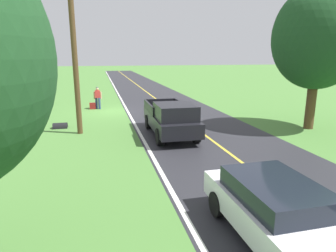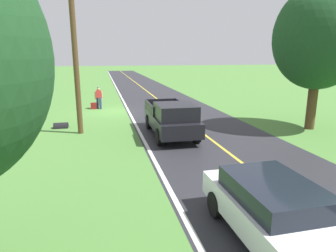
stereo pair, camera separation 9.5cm
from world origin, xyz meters
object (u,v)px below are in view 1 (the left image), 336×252
suitcase_carried (93,106)px  tree_far_side_near (318,38)px  hitchhiker_walking (98,96)px  pickup_truck_passing (171,118)px  sedan_ahead_same_lane (278,211)px  utility_pole_roadside (75,62)px

suitcase_carried → tree_far_side_near: size_ratio=0.06×
suitcase_carried → hitchhiker_walking: bearing=100.9°
suitcase_carried → pickup_truck_passing: pickup_truck_passing is taller
suitcase_carried → pickup_truck_passing: size_ratio=0.09×
suitcase_carried → sedan_ahead_same_lane: bearing=13.9°
sedan_ahead_same_lane → utility_pole_roadside: size_ratio=0.59×
suitcase_carried → utility_pole_roadside: (0.56, 7.40, 3.52)m
pickup_truck_passing → tree_far_side_near: 9.09m
utility_pole_roadside → hitchhiker_walking: bearing=-97.5°
hitchhiker_walking → tree_far_side_near: (-11.82, 9.34, 4.07)m
suitcase_carried → pickup_truck_passing: bearing=25.3°
tree_far_side_near → utility_pole_roadside: tree_far_side_near is taller
pickup_truck_passing → sedan_ahead_same_lane: 9.26m
pickup_truck_passing → sedan_ahead_same_lane: size_ratio=1.22×
hitchhiker_walking → pickup_truck_passing: 9.84m
tree_far_side_near → sedan_ahead_same_lane: bearing=48.6°
hitchhiker_walking → tree_far_side_near: 15.60m
hitchhiker_walking → suitcase_carried: 0.84m
hitchhiker_walking → suitcase_carried: size_ratio=3.44×
sedan_ahead_same_lane → tree_far_side_near: bearing=-131.4°
pickup_truck_passing → hitchhiker_walking: bearing=-67.9°
suitcase_carried → sedan_ahead_same_lane: 18.80m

